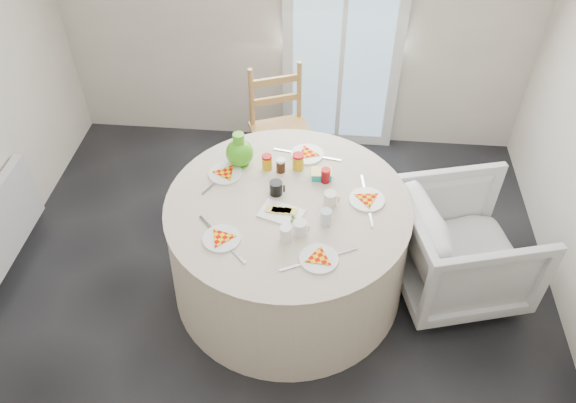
# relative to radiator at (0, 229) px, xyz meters

# --- Properties ---
(floor) EXTENTS (4.00, 4.00, 0.00)m
(floor) POSITION_rel_radiator_xyz_m (1.94, -0.20, -0.38)
(floor) COLOR black
(floor) RESTS_ON ground
(wall_back) EXTENTS (4.00, 0.02, 2.60)m
(wall_back) POSITION_rel_radiator_xyz_m (1.94, 1.80, 0.92)
(wall_back) COLOR #BCB5A3
(wall_back) RESTS_ON floor
(glass_door) EXTENTS (1.00, 0.08, 2.10)m
(glass_door) POSITION_rel_radiator_xyz_m (2.34, 1.75, 0.67)
(glass_door) COLOR silver
(glass_door) RESTS_ON floor
(radiator) EXTENTS (0.07, 1.00, 0.55)m
(radiator) POSITION_rel_radiator_xyz_m (0.00, 0.00, 0.00)
(radiator) COLOR silver
(radiator) RESTS_ON floor
(table) EXTENTS (1.63, 1.63, 0.82)m
(table) POSITION_rel_radiator_xyz_m (2.04, 0.03, -0.01)
(table) COLOR beige
(table) RESTS_ON floor
(wooden_chair) EXTENTS (0.59, 0.58, 1.04)m
(wooden_chair) POSITION_rel_radiator_xyz_m (1.89, 1.12, 0.09)
(wooden_chair) COLOR #B17C3F
(wooden_chair) RESTS_ON floor
(armchair) EXTENTS (0.97, 1.01, 0.86)m
(armchair) POSITION_rel_radiator_xyz_m (3.23, 0.12, 0.01)
(armchair) COLOR silver
(armchair) RESTS_ON floor
(place_settings) EXTENTS (1.61, 1.61, 0.02)m
(place_settings) POSITION_rel_radiator_xyz_m (2.04, 0.03, 0.39)
(place_settings) COLOR silver
(place_settings) RESTS_ON table
(jar_cluster) EXTENTS (0.46, 0.24, 0.13)m
(jar_cluster) POSITION_rel_radiator_xyz_m (2.06, 0.30, 0.44)
(jar_cluster) COLOR #A13A11
(jar_cluster) RESTS_ON table
(butter_tub) EXTENTS (0.14, 0.11, 0.05)m
(butter_tub) POSITION_rel_radiator_xyz_m (2.24, 0.29, 0.41)
(butter_tub) COLOR #0D9492
(butter_tub) RESTS_ON table
(green_pitcher) EXTENTS (0.20, 0.20, 0.24)m
(green_pitcher) POSITION_rel_radiator_xyz_m (1.68, 0.39, 0.49)
(green_pitcher) COLOR #45AD19
(green_pitcher) RESTS_ON table
(cheese_platter) EXTENTS (0.31, 0.25, 0.03)m
(cheese_platter) POSITION_rel_radiator_xyz_m (2.01, -0.08, 0.39)
(cheese_platter) COLOR white
(cheese_platter) RESTS_ON table
(mugs_glasses) EXTENTS (0.81, 0.81, 0.11)m
(mugs_glasses) POSITION_rel_radiator_xyz_m (2.14, -0.01, 0.43)
(mugs_glasses) COLOR #B0ACAD
(mugs_glasses) RESTS_ON table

